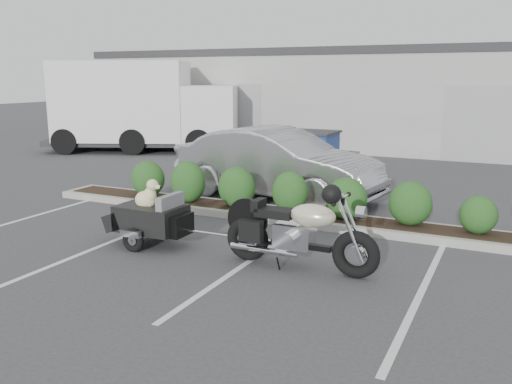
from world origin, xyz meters
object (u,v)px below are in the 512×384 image
at_px(dumpster, 303,152).
at_px(motorcycle, 298,233).
at_px(sedan, 277,163).
at_px(delivery_truck, 144,108).
at_px(pet_trailer, 150,217).

bearing_deg(dumpster, motorcycle, -68.31).
relative_size(sedan, delivery_truck, 0.65).
distance_m(dumpster, delivery_truck, 7.82).
height_order(pet_trailer, dumpster, dumpster).
bearing_deg(pet_trailer, delivery_truck, 128.11).
xyz_separation_m(pet_trailer, delivery_truck, (-7.66, 9.94, 1.16)).
height_order(motorcycle, delivery_truck, delivery_truck).
height_order(motorcycle, pet_trailer, motorcycle).
height_order(sedan, dumpster, sedan).
bearing_deg(delivery_truck, dumpster, -38.49).
relative_size(sedan, dumpster, 2.56).
bearing_deg(motorcycle, sedan, 117.96).
relative_size(motorcycle, sedan, 0.49).
xyz_separation_m(motorcycle, pet_trailer, (-2.79, 0.03, -0.07)).
height_order(motorcycle, sedan, sedan).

